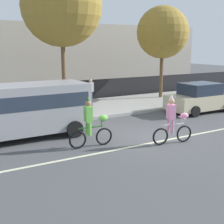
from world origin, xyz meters
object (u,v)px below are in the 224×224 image
(parked_van_grey, at_px, (27,107))
(pedestrian_onlooker, at_px, (91,92))
(parade_cyclist_lime, at_px, (91,125))
(parade_cyclist_pink, at_px, (173,122))
(parked_car_beige, at_px, (201,98))

(parked_van_grey, xyz_separation_m, pedestrian_onlooker, (4.94, 4.14, -0.27))
(parade_cyclist_lime, xyz_separation_m, parked_van_grey, (-1.68, 2.42, 0.44))
(parade_cyclist_pink, bearing_deg, parade_cyclist_lime, 156.90)
(pedestrian_onlooker, bearing_deg, parade_cyclist_lime, -116.41)
(parade_cyclist_lime, distance_m, parked_car_beige, 8.56)
(parade_cyclist_pink, bearing_deg, parked_van_grey, 141.30)
(parade_cyclist_lime, relative_size, parked_van_grey, 0.38)
(parade_cyclist_pink, bearing_deg, pedestrian_onlooker, 87.18)
(parade_cyclist_lime, relative_size, parked_car_beige, 0.47)
(parade_cyclist_lime, height_order, parade_cyclist_pink, same)
(parade_cyclist_pink, xyz_separation_m, pedestrian_onlooker, (0.38, 7.78, 0.17))
(parked_van_grey, relative_size, parked_car_beige, 1.22)
(pedestrian_onlooker, bearing_deg, parade_cyclist_pink, -92.82)
(parade_cyclist_lime, distance_m, parked_van_grey, 2.98)
(parade_cyclist_lime, distance_m, pedestrian_onlooker, 7.32)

